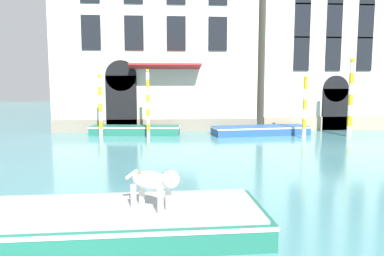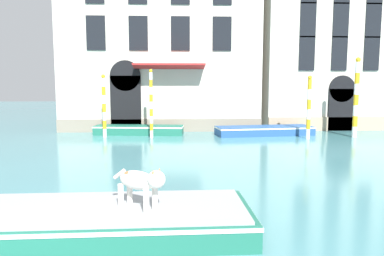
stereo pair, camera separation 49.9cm
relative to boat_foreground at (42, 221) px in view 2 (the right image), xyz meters
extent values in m
cube|color=gray|center=(1.84, 16.16, 0.10)|extent=(12.92, 0.16, 0.81)
cube|color=black|center=(-0.31, 16.15, 1.46)|extent=(1.89, 0.14, 3.52)
cylinder|color=black|center=(-0.31, 16.15, 3.22)|extent=(1.89, 0.14, 1.89)
cube|color=black|center=(-2.04, 16.17, 5.81)|extent=(1.15, 0.10, 2.07)
cube|color=black|center=(0.54, 16.17, 5.81)|extent=(1.15, 0.10, 2.07)
cube|color=black|center=(3.13, 16.17, 5.81)|extent=(1.15, 0.10, 2.07)
cube|color=black|center=(5.71, 16.17, 5.81)|extent=(1.15, 0.10, 2.07)
cube|color=#B22323|center=(2.42, 15.51, 3.78)|extent=(4.33, 1.40, 0.29)
cube|color=beige|center=(15.30, 19.21, 6.59)|extent=(13.09, 6.00, 13.79)
cube|color=tan|center=(15.30, 16.16, 0.14)|extent=(13.09, 0.16, 0.89)
cube|color=black|center=(13.48, 16.15, 1.05)|extent=(1.70, 0.14, 2.70)
cylinder|color=black|center=(13.48, 16.15, 2.40)|extent=(1.70, 0.14, 1.70)
cube|color=black|center=(11.11, 16.17, 4.63)|extent=(0.99, 0.10, 2.15)
cube|color=black|center=(13.20, 16.17, 4.63)|extent=(0.99, 0.10, 2.15)
cube|color=black|center=(15.30, 16.17, 4.63)|extent=(0.99, 0.10, 2.15)
cube|color=black|center=(11.11, 16.17, 6.69)|extent=(0.99, 0.10, 2.15)
cube|color=black|center=(13.20, 16.17, 6.69)|extent=(0.99, 0.10, 2.15)
cube|color=black|center=(15.30, 16.17, 6.69)|extent=(0.99, 0.10, 2.15)
cube|color=#1E6651|center=(0.00, 0.00, -0.05)|extent=(8.53, 2.43, 0.51)
cube|color=white|center=(0.00, 0.00, 0.15)|extent=(8.56, 2.46, 0.08)
cube|color=#9EA3A8|center=(0.00, 0.00, 0.24)|extent=(8.27, 2.24, 0.06)
cylinder|color=silver|center=(2.30, -0.20, 0.51)|extent=(0.12, 0.12, 0.48)
cylinder|color=silver|center=(2.14, -0.41, 0.51)|extent=(0.12, 0.12, 0.48)
cylinder|color=silver|center=(1.75, 0.19, 0.51)|extent=(0.12, 0.12, 0.48)
cylinder|color=silver|center=(1.60, -0.02, 0.51)|extent=(0.12, 0.12, 0.48)
ellipsoid|color=silver|center=(1.95, -0.11, 0.85)|extent=(0.94, 0.82, 0.38)
ellipsoid|color=#AD7042|center=(1.84, -0.03, 0.95)|extent=(0.47, 0.44, 0.13)
sphere|color=silver|center=(2.34, -0.40, 0.93)|extent=(0.35, 0.35, 0.35)
cone|color=#AD7042|center=(2.40, -0.32, 1.07)|extent=(0.11, 0.11, 0.14)
cone|color=#AD7042|center=(2.28, -0.48, 1.07)|extent=(0.11, 0.11, 0.14)
cylinder|color=silver|center=(1.56, 0.18, 0.90)|extent=(0.30, 0.25, 0.25)
cube|color=#1E6651|center=(0.60, 15.00, -0.04)|extent=(5.38, 1.88, 0.53)
cube|color=white|center=(0.60, 15.00, 0.17)|extent=(5.41, 1.92, 0.08)
cube|color=#B2B7BC|center=(0.60, 15.00, -0.07)|extent=(2.99, 1.30, 0.48)
cube|color=#234C8C|center=(8.07, 14.45, -0.05)|extent=(5.88, 2.39, 0.50)
cube|color=white|center=(8.07, 14.45, 0.14)|extent=(5.91, 2.43, 0.08)
cube|color=#8C7251|center=(8.07, 14.45, -0.08)|extent=(3.27, 1.65, 0.45)
cylinder|color=white|center=(-1.26, 13.96, -0.07)|extent=(0.21, 0.21, 0.48)
cylinder|color=gold|center=(-1.26, 13.96, 0.41)|extent=(0.21, 0.21, 0.48)
cylinder|color=white|center=(-1.26, 13.96, 0.89)|extent=(0.21, 0.21, 0.48)
cylinder|color=gold|center=(-1.26, 13.96, 1.37)|extent=(0.21, 0.21, 0.48)
cylinder|color=white|center=(-1.26, 13.96, 1.85)|extent=(0.21, 0.21, 0.48)
cylinder|color=gold|center=(-1.26, 13.96, 2.33)|extent=(0.21, 0.21, 0.48)
cylinder|color=white|center=(-1.26, 13.96, 2.81)|extent=(0.21, 0.21, 0.48)
sphere|color=gold|center=(-1.26, 13.96, 3.14)|extent=(0.22, 0.22, 0.22)
cylinder|color=white|center=(12.99, 13.26, 0.00)|extent=(0.27, 0.27, 0.61)
cylinder|color=gold|center=(12.99, 13.26, 0.60)|extent=(0.27, 0.27, 0.61)
cylinder|color=white|center=(12.99, 13.26, 1.21)|extent=(0.27, 0.27, 0.61)
cylinder|color=gold|center=(12.99, 13.26, 1.82)|extent=(0.27, 0.27, 0.61)
cylinder|color=white|center=(12.99, 13.26, 2.42)|extent=(0.27, 0.27, 0.61)
cylinder|color=gold|center=(12.99, 13.26, 3.03)|extent=(0.27, 0.27, 0.61)
cylinder|color=white|center=(12.99, 13.26, 3.63)|extent=(0.27, 0.27, 0.61)
sphere|color=gold|center=(12.99, 13.26, 4.06)|extent=(0.28, 0.28, 0.28)
cylinder|color=white|center=(1.42, 13.63, -0.10)|extent=(0.19, 0.19, 0.41)
cylinder|color=gold|center=(1.42, 13.63, 0.30)|extent=(0.19, 0.19, 0.41)
cylinder|color=white|center=(1.42, 13.63, 0.71)|extent=(0.19, 0.19, 0.41)
cylinder|color=gold|center=(1.42, 13.63, 1.12)|extent=(0.19, 0.19, 0.41)
cylinder|color=white|center=(1.42, 13.63, 1.52)|extent=(0.19, 0.19, 0.41)
cylinder|color=gold|center=(1.42, 13.63, 1.93)|extent=(0.19, 0.19, 0.41)
cylinder|color=white|center=(1.42, 13.63, 2.34)|extent=(0.19, 0.19, 0.41)
cylinder|color=gold|center=(1.42, 13.63, 2.74)|extent=(0.19, 0.19, 0.41)
cylinder|color=white|center=(1.42, 13.63, 3.15)|extent=(0.19, 0.19, 0.41)
sphere|color=gold|center=(1.42, 13.63, 3.44)|extent=(0.19, 0.19, 0.19)
cylinder|color=white|center=(10.10, 12.73, -0.03)|extent=(0.22, 0.22, 0.55)
cylinder|color=gold|center=(10.10, 12.73, 0.51)|extent=(0.22, 0.22, 0.55)
cylinder|color=white|center=(10.10, 12.73, 1.06)|extent=(0.22, 0.22, 0.55)
cylinder|color=gold|center=(10.10, 12.73, 1.60)|extent=(0.22, 0.22, 0.55)
cylinder|color=white|center=(10.10, 12.73, 2.15)|extent=(0.22, 0.22, 0.55)
cylinder|color=gold|center=(10.10, 12.73, 2.69)|extent=(0.22, 0.22, 0.55)
sphere|color=gold|center=(10.10, 12.73, 3.06)|extent=(0.23, 0.23, 0.23)
camera|label=1|loc=(2.18, -7.39, 2.77)|focal=35.00mm
camera|label=2|loc=(2.68, -7.42, 2.77)|focal=35.00mm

